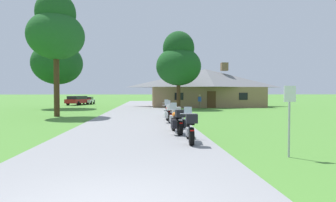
# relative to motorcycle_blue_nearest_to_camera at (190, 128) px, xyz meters

# --- Properties ---
(ground_plane) EXTENTS (500.00, 500.00, 0.00)m
(ground_plane) POSITION_rel_motorcycle_blue_nearest_to_camera_xyz_m (-2.30, 13.88, -0.62)
(ground_plane) COLOR #4C8433
(asphalt_driveway) EXTENTS (6.40, 80.00, 0.06)m
(asphalt_driveway) POSITION_rel_motorcycle_blue_nearest_to_camera_xyz_m (-2.30, 11.88, -0.59)
(asphalt_driveway) COLOR gray
(asphalt_driveway) RESTS_ON ground
(motorcycle_blue_nearest_to_camera) EXTENTS (0.66, 2.08, 1.30)m
(motorcycle_blue_nearest_to_camera) POSITION_rel_motorcycle_blue_nearest_to_camera_xyz_m (0.00, 0.00, 0.00)
(motorcycle_blue_nearest_to_camera) COLOR black
(motorcycle_blue_nearest_to_camera) RESTS_ON asphalt_driveway
(motorcycle_orange_second_in_row) EXTENTS (0.86, 2.08, 1.30)m
(motorcycle_orange_second_in_row) POSITION_rel_motorcycle_blue_nearest_to_camera_xyz_m (-0.23, 2.27, -0.01)
(motorcycle_orange_second_in_row) COLOR black
(motorcycle_orange_second_in_row) RESTS_ON asphalt_driveway
(motorcycle_orange_third_in_row) EXTENTS (0.72, 2.08, 1.30)m
(motorcycle_orange_third_in_row) POSITION_rel_motorcycle_blue_nearest_to_camera_xyz_m (-0.07, 4.66, -0.01)
(motorcycle_orange_third_in_row) COLOR black
(motorcycle_orange_third_in_row) RESTS_ON asphalt_driveway
(motorcycle_red_fourth_in_row) EXTENTS (0.77, 2.08, 1.30)m
(motorcycle_red_fourth_in_row) POSITION_rel_motorcycle_blue_nearest_to_camera_xyz_m (-0.24, 7.25, -0.01)
(motorcycle_red_fourth_in_row) COLOR black
(motorcycle_red_fourth_in_row) RESTS_ON asphalt_driveway
(motorcycle_orange_fifth_in_row) EXTENTS (0.74, 2.08, 1.30)m
(motorcycle_orange_fifth_in_row) POSITION_rel_motorcycle_blue_nearest_to_camera_xyz_m (-0.08, 9.58, -0.01)
(motorcycle_orange_fifth_in_row) COLOR black
(motorcycle_orange_fifth_in_row) RESTS_ON asphalt_driveway
(motorcycle_orange_farthest_in_row) EXTENTS (0.66, 2.08, 1.30)m
(motorcycle_orange_farthest_in_row) POSITION_rel_motorcycle_blue_nearest_to_camera_xyz_m (-0.06, 11.94, 0.00)
(motorcycle_orange_farthest_in_row) COLOR black
(motorcycle_orange_farthest_in_row) RESTS_ON asphalt_driveway
(stone_lodge) EXTENTS (15.45, 7.58, 6.05)m
(stone_lodge) POSITION_rel_motorcycle_blue_nearest_to_camera_xyz_m (6.37, 27.72, 2.03)
(stone_lodge) COLOR #896B4C
(stone_lodge) RESTS_ON ground
(bystander_blue_shirt_near_lodge) EXTENTS (0.35, 0.51, 1.69)m
(bystander_blue_shirt_near_lodge) POSITION_rel_motorcycle_blue_nearest_to_camera_xyz_m (4.67, 22.99, 0.33)
(bystander_blue_shirt_near_lodge) COLOR #75664C
(bystander_blue_shirt_near_lodge) RESTS_ON ground
(metal_signpost_roadside) EXTENTS (0.36, 0.06, 2.14)m
(metal_signpost_roadside) POSITION_rel_motorcycle_blue_nearest_to_camera_xyz_m (2.62, -2.36, 0.73)
(metal_signpost_roadside) COLOR #9EA0A5
(metal_signpost_roadside) RESTS_ON ground
(tree_left_near) EXTENTS (4.46, 4.46, 9.94)m
(tree_left_near) POSITION_rel_motorcycle_blue_nearest_to_camera_xyz_m (-8.90, 12.71, 6.36)
(tree_left_near) COLOR #422D19
(tree_left_near) RESTS_ON ground
(tree_by_lodge_front) EXTENTS (5.21, 5.21, 9.01)m
(tree_by_lodge_front) POSITION_rel_motorcycle_blue_nearest_to_camera_xyz_m (1.99, 22.00, 4.96)
(tree_by_lodge_front) COLOR #422D19
(tree_by_lodge_front) RESTS_ON ground
(tree_left_far) EXTENTS (5.97, 5.97, 10.09)m
(tree_left_far) POSITION_rel_motorcycle_blue_nearest_to_camera_xyz_m (-12.47, 24.39, 5.55)
(tree_left_far) COLOR #422D19
(tree_left_far) RESTS_ON ground
(parked_red_suv_far_left) EXTENTS (3.09, 4.93, 1.40)m
(parked_red_suv_far_left) POSITION_rel_motorcycle_blue_nearest_to_camera_xyz_m (-12.36, 33.70, 0.16)
(parked_red_suv_far_left) COLOR maroon
(parked_red_suv_far_left) RESTS_ON ground
(parked_white_sedan_far_left) EXTENTS (1.95, 4.22, 1.20)m
(parked_white_sedan_far_left) POSITION_rel_motorcycle_blue_nearest_to_camera_xyz_m (-11.56, 36.68, 0.02)
(parked_white_sedan_far_left) COLOR silver
(parked_white_sedan_far_left) RESTS_ON ground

